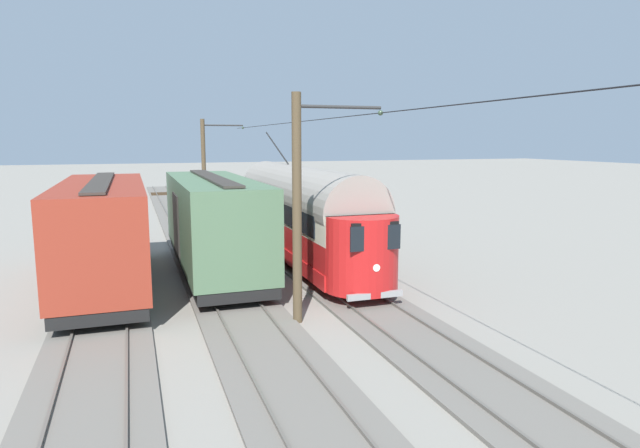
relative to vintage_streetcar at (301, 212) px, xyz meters
The scene contains 10 objects.
ground_plane 5.55m from the vintage_streetcar, 35.38° to the right, with size 220.00×220.00×0.00m, color gray.
track_streetcar_siding 3.93m from the vintage_streetcar, 90.00° to the right, with size 2.80×80.00×0.18m.
track_adjacent_siding 5.70m from the vintage_streetcar, 38.16° to the right, with size 2.80×80.00×0.18m.
track_third_siding 9.16m from the vintage_streetcar, 21.45° to the right, with size 2.80×80.00×0.18m.
vintage_streetcar is the anchor object (origin of this frame).
boxcar_adjacent 4.33m from the vintage_streetcar, 16.84° to the left, with size 2.96×11.16×3.85m.
boxcar_far_siding 8.54m from the vintage_streetcar, 14.44° to the left, with size 2.96×11.18×3.85m.
catenary_pole_foreground 13.41m from the vintage_streetcar, 78.88° to the right, with size 2.88×0.28×6.83m.
catenary_pole_mid_near 8.67m from the vintage_streetcar, 72.51° to the left, with size 2.88×0.28×6.83m.
switch_stand 11.42m from the vintage_streetcar, 97.71° to the right, with size 0.50×0.30×1.24m.
Camera 1 is at (3.10, 26.40, 5.47)m, focal length 30.67 mm.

